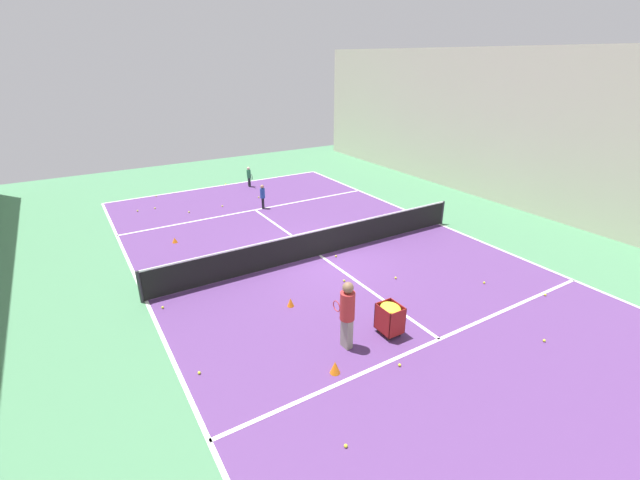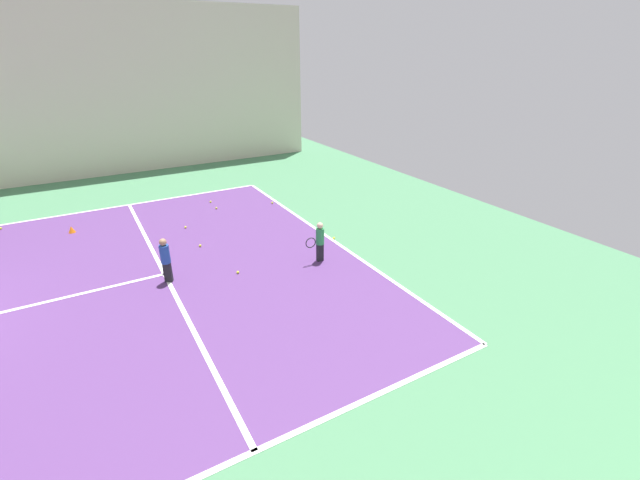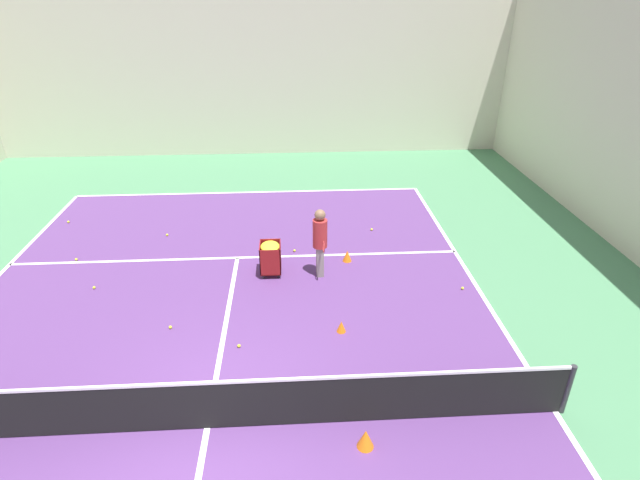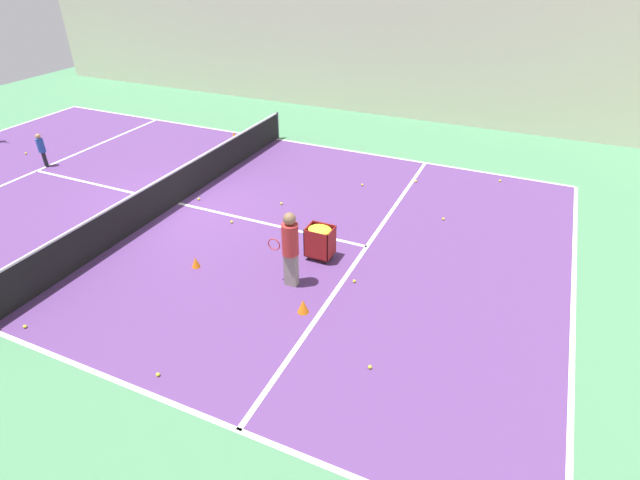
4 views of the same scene
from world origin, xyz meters
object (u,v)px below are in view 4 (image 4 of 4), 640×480
at_px(tennis_net, 176,187).
at_px(child_midcourt, 41,148).
at_px(ball_cart, 320,236).
at_px(training_cone_0, 196,262).
at_px(coach_at_net, 290,245).
at_px(training_cone_1, 234,135).

relative_size(tennis_net, child_midcourt, 10.75).
xyz_separation_m(tennis_net, ball_cart, (0.92, 4.84, 0.07)).
bearing_deg(training_cone_0, coach_at_net, 97.48).
distance_m(coach_at_net, ball_cart, 1.29).
xyz_separation_m(training_cone_0, training_cone_1, (-7.65, -3.86, 0.02)).
distance_m(training_cone_0, training_cone_1, 8.56).
bearing_deg(coach_at_net, ball_cart, -98.77).
bearing_deg(ball_cart, training_cone_1, -134.22).
relative_size(ball_cart, training_cone_1, 2.87).
bearing_deg(tennis_net, coach_at_net, 65.61).
relative_size(tennis_net, ball_cart, 14.30).
bearing_deg(training_cone_1, child_midcourt, -41.63).
height_order(tennis_net, child_midcourt, child_midcourt).
bearing_deg(tennis_net, training_cone_1, -164.41).
height_order(tennis_net, ball_cart, tennis_net).
bearing_deg(training_cone_1, ball_cart, 45.78).
xyz_separation_m(tennis_net, child_midcourt, (-0.42, -5.71, 0.12)).
bearing_deg(training_cone_0, training_cone_1, -153.24).
bearing_deg(tennis_net, training_cone_0, 44.58).
distance_m(ball_cart, training_cone_0, 2.91).
relative_size(coach_at_net, training_cone_1, 6.04).
bearing_deg(child_midcourt, training_cone_0, 9.26).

